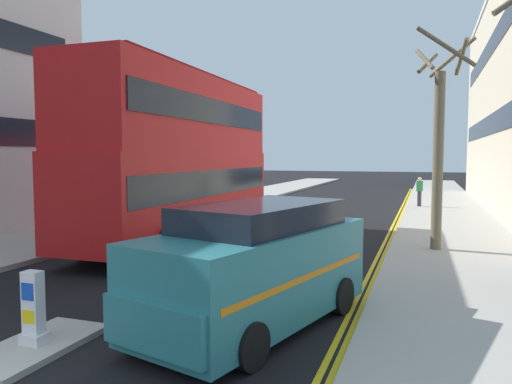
{
  "coord_description": "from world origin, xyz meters",
  "views": [
    {
      "loc": [
        5.52,
        -3.25,
        2.93
      ],
      "look_at": [
        0.5,
        11.0,
        1.8
      ],
      "focal_mm": 33.99,
      "sensor_mm": 36.0,
      "label": 1
    }
  ],
  "objects_px": {
    "keep_left_bollard": "(33,311)",
    "double_decker_bus_away": "(181,153)",
    "pedestrian_far": "(419,191)",
    "taxi_minivan": "(253,266)"
  },
  "relations": [
    {
      "from": "pedestrian_far",
      "to": "taxi_minivan",
      "type": "bearing_deg",
      "value": -96.61
    },
    {
      "from": "double_decker_bus_away",
      "to": "pedestrian_far",
      "type": "relative_size",
      "value": 6.69
    },
    {
      "from": "double_decker_bus_away",
      "to": "pedestrian_far",
      "type": "height_order",
      "value": "double_decker_bus_away"
    },
    {
      "from": "keep_left_bollard",
      "to": "double_decker_bus_away",
      "type": "xyz_separation_m",
      "value": [
        -2.38,
        9.15,
        2.42
      ]
    },
    {
      "from": "double_decker_bus_away",
      "to": "pedestrian_far",
      "type": "xyz_separation_m",
      "value": [
        7.57,
        13.45,
        -2.04
      ]
    },
    {
      "from": "taxi_minivan",
      "to": "pedestrian_far",
      "type": "relative_size",
      "value": 3.17
    },
    {
      "from": "taxi_minivan",
      "to": "double_decker_bus_away",
      "type": "bearing_deg",
      "value": 125.84
    },
    {
      "from": "double_decker_bus_away",
      "to": "taxi_minivan",
      "type": "height_order",
      "value": "double_decker_bus_away"
    },
    {
      "from": "keep_left_bollard",
      "to": "double_decker_bus_away",
      "type": "height_order",
      "value": "double_decker_bus_away"
    },
    {
      "from": "keep_left_bollard",
      "to": "double_decker_bus_away",
      "type": "bearing_deg",
      "value": 104.59
    }
  ]
}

